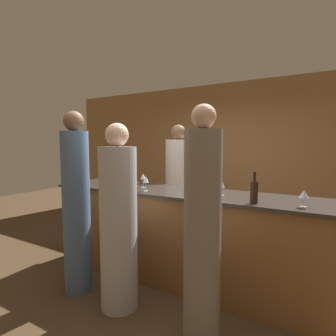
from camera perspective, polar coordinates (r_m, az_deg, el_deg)
name	(u,v)px	position (r m, az deg, el deg)	size (l,w,h in m)	color
ground_plane	(178,278)	(3.42, 2.10, -22.84)	(14.00, 14.00, 0.00)	#4C3823
back_wall	(235,155)	(5.31, 14.33, 2.79)	(8.00, 0.08, 2.80)	#A37547
bar_counter	(178,235)	(3.21, 2.13, -14.36)	(3.26, 0.74, 1.07)	brown
bartender	(178,191)	(4.13, 2.22, -4.97)	(0.39, 0.39, 1.91)	silver
guest_0	(76,207)	(3.02, -19.31, -8.07)	(0.29, 0.29, 1.96)	#4C6B93
guest_1	(202,234)	(2.13, 7.47, -14.16)	(0.29, 0.29, 1.91)	gray
guest_2	(119,224)	(2.64, -10.72, -11.88)	(0.36, 0.36, 1.81)	#B2B2B7
wine_bottle_0	(254,191)	(2.53, 18.23, -4.87)	(0.07, 0.07, 0.29)	black
wine_glass_0	(222,185)	(2.82, 11.64, -3.66)	(0.06, 0.06, 0.15)	silver
wine_glass_1	(146,180)	(3.04, -4.86, -2.56)	(0.07, 0.07, 0.18)	silver
wine_glass_2	(143,177)	(3.28, -5.46, -1.91)	(0.07, 0.07, 0.18)	silver
wine_glass_3	(304,194)	(2.55, 27.49, -5.13)	(0.08, 0.08, 0.15)	silver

